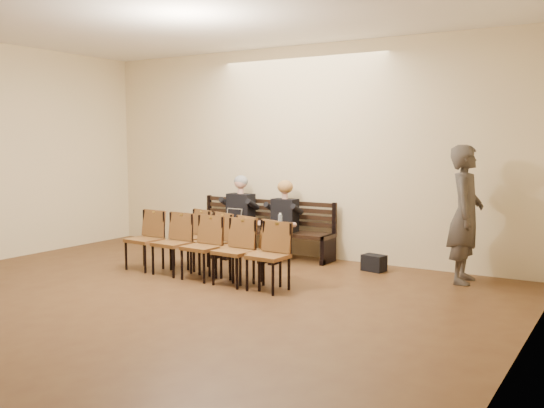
% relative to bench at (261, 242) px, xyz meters
% --- Properties ---
extents(ground, '(10.00, 10.00, 0.00)m').
position_rel_bench_xyz_m(ground, '(0.57, -4.65, -0.23)').
color(ground, brown).
rests_on(ground, ground).
extents(room_walls, '(8.02, 10.01, 3.51)m').
position_rel_bench_xyz_m(room_walls, '(0.57, -3.86, 2.31)').
color(room_walls, beige).
rests_on(room_walls, ground).
extents(bench, '(2.60, 0.90, 0.45)m').
position_rel_bench_xyz_m(bench, '(0.00, 0.00, 0.00)').
color(bench, black).
rests_on(bench, ground).
extents(seated_man, '(0.55, 0.77, 1.33)m').
position_rel_bench_xyz_m(seated_man, '(-0.41, -0.12, 0.44)').
color(seated_man, black).
rests_on(seated_man, ground).
extents(seated_woman, '(0.51, 0.71, 1.19)m').
position_rel_bench_xyz_m(seated_woman, '(0.47, -0.12, 0.37)').
color(seated_woman, black).
rests_on(seated_woman, ground).
extents(laptop, '(0.31, 0.25, 0.22)m').
position_rel_bench_xyz_m(laptop, '(-0.42, -0.33, 0.33)').
color(laptop, silver).
rests_on(laptop, bench).
extents(water_bottle, '(0.07, 0.07, 0.23)m').
position_rel_bench_xyz_m(water_bottle, '(0.59, -0.38, 0.34)').
color(water_bottle, silver).
rests_on(water_bottle, bench).
extents(bag, '(0.37, 0.28, 0.24)m').
position_rel_bench_xyz_m(bag, '(2.10, -0.17, -0.10)').
color(bag, black).
rests_on(bag, ground).
extents(passerby, '(0.60, 0.84, 2.17)m').
position_rel_bench_xyz_m(passerby, '(3.43, -0.20, 0.86)').
color(passerby, '#3D3732').
rests_on(passerby, ground).
extents(chair_row_front, '(2.19, 1.12, 0.88)m').
position_rel_bench_xyz_m(chair_row_front, '(0.36, -1.60, 0.22)').
color(chair_row_front, brown).
rests_on(chair_row_front, ground).
extents(chair_row_back, '(2.77, 0.64, 0.90)m').
position_rel_bench_xyz_m(chair_row_back, '(0.24, -1.94, 0.22)').
color(chair_row_back, brown).
rests_on(chair_row_back, ground).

